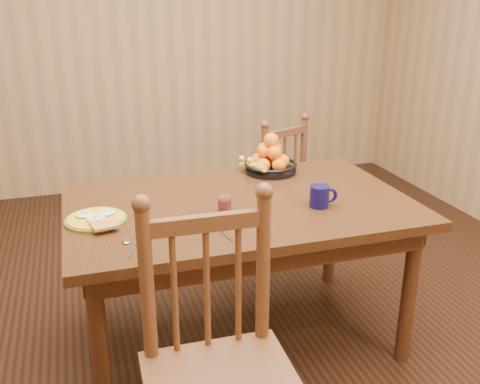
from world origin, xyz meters
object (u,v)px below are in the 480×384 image
object	(u,v)px
breakfast_plate	(96,219)
fruit_bowl	(270,160)
dining_table	(240,219)
chair_far	(268,188)
chair_near	(219,373)
coffee_mug	(320,196)

from	to	relation	value
breakfast_plate	fruit_bowl	distance (m)	1.04
dining_table	chair_far	xyz separation A→B (m)	(0.48, 0.91, -0.21)
chair_near	fruit_bowl	size ratio (longest dim) A/B	3.29
dining_table	fruit_bowl	size ratio (longest dim) A/B	4.94
chair_far	chair_near	size ratio (longest dim) A/B	0.88
breakfast_plate	chair_far	bearing A→B (deg)	39.67
dining_table	coffee_mug	size ratio (longest dim) A/B	11.95
chair_far	fruit_bowl	distance (m)	0.67
dining_table	chair_far	size ratio (longest dim) A/B	1.71
coffee_mug	fruit_bowl	world-z (taller)	fruit_bowl
dining_table	coffee_mug	bearing A→B (deg)	-26.16
chair_near	breakfast_plate	world-z (taller)	chair_near
chair_far	breakfast_plate	xyz separation A→B (m)	(-1.14, -0.95, 0.31)
dining_table	fruit_bowl	xyz separation A→B (m)	(0.29, 0.38, 0.15)
breakfast_plate	coffee_mug	xyz separation A→B (m)	(0.99, -0.13, 0.04)
coffee_mug	fruit_bowl	xyz separation A→B (m)	(-0.04, 0.55, 0.02)
dining_table	fruit_bowl	bearing A→B (deg)	52.90
chair_far	breakfast_plate	bearing A→B (deg)	16.81
chair_near	coffee_mug	bearing A→B (deg)	47.50
breakfast_plate	coffee_mug	size ratio (longest dim) A/B	2.21
coffee_mug	fruit_bowl	size ratio (longest dim) A/B	0.41
breakfast_plate	coffee_mug	bearing A→B (deg)	-7.32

